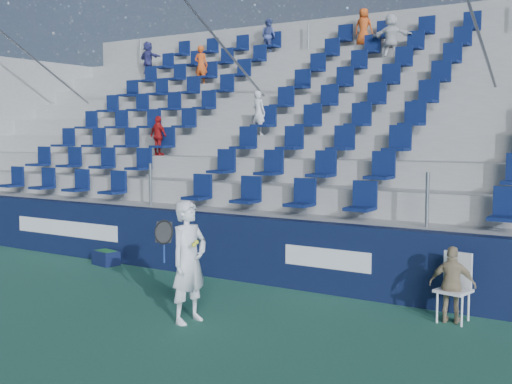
# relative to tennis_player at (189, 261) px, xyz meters

# --- Properties ---
(ground) EXTENTS (70.00, 70.00, 0.00)m
(ground) POSITION_rel_tennis_player_xyz_m (-0.56, -0.48, -0.89)
(ground) COLOR #2A634B
(ground) RESTS_ON ground
(sponsor_wall) EXTENTS (24.00, 0.32, 1.20)m
(sponsor_wall) POSITION_rel_tennis_player_xyz_m (-0.55, 2.67, -0.29)
(sponsor_wall) COLOR #0F1737
(sponsor_wall) RESTS_ON ground
(grandstand) EXTENTS (24.00, 8.17, 6.63)m
(grandstand) POSITION_rel_tennis_player_xyz_m (-0.56, 7.77, 1.25)
(grandstand) COLOR #A3A39E
(grandstand) RESTS_ON ground
(tennis_player) EXTENTS (0.69, 0.69, 1.77)m
(tennis_player) POSITION_rel_tennis_player_xyz_m (0.00, 0.00, 0.00)
(tennis_player) COLOR silver
(tennis_player) RESTS_ON ground
(line_judge_chair) EXTENTS (0.51, 0.53, 0.99)m
(line_judge_chair) POSITION_rel_tennis_player_xyz_m (3.20, 2.18, -0.32)
(line_judge_chair) COLOR white
(line_judge_chair) RESTS_ON ground
(line_judge) EXTENTS (0.69, 0.37, 1.11)m
(line_judge) POSITION_rel_tennis_player_xyz_m (3.20, 2.02, -0.33)
(line_judge) COLOR tan
(line_judge) RESTS_ON ground
(ball_bin) EXTENTS (0.60, 0.46, 0.31)m
(ball_bin) POSITION_rel_tennis_player_xyz_m (-4.05, 2.27, -0.72)
(ball_bin) COLOR #10183C
(ball_bin) RESTS_ON ground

